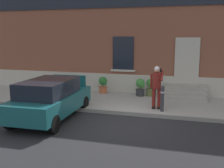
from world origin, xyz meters
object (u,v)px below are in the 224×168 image
(planter_olive, at_px, (151,87))
(planter_charcoal, at_px, (140,87))
(hatchback_car_teal, at_px, (51,98))
(bollard_near_person, at_px, (162,97))
(planter_cream, at_px, (69,82))
(person_on_phone, at_px, (157,85))
(planter_terracotta, at_px, (103,84))

(planter_olive, bearing_deg, planter_charcoal, -159.98)
(hatchback_car_teal, xyz_separation_m, planter_olive, (3.15, 4.33, -0.18))
(bollard_near_person, distance_m, planter_charcoal, 2.85)
(bollard_near_person, bearing_deg, hatchback_car_teal, -157.75)
(hatchback_car_teal, relative_size, planter_olive, 4.77)
(bollard_near_person, distance_m, planter_cream, 5.93)
(planter_cream, height_order, planter_charcoal, same)
(bollard_near_person, bearing_deg, planter_charcoal, 117.30)
(person_on_phone, xyz_separation_m, planter_cream, (-4.99, 2.44, -0.55))
(bollard_near_person, bearing_deg, person_on_phone, 131.25)
(hatchback_car_teal, xyz_separation_m, planter_terracotta, (0.68, 4.28, -0.18))
(person_on_phone, bearing_deg, planter_charcoal, 103.64)
(person_on_phone, bearing_deg, hatchback_car_teal, -163.95)
(person_on_phone, distance_m, planter_cream, 5.59)
(person_on_phone, relative_size, planter_terracotta, 2.04)
(planter_olive, bearing_deg, person_on_phone, -77.21)
(person_on_phone, height_order, planter_charcoal, person_on_phone)
(person_on_phone, distance_m, planter_olive, 2.53)
(planter_cream, relative_size, planter_terracotta, 1.00)
(planter_cream, xyz_separation_m, planter_olive, (4.45, -0.04, 0.00))
(planter_charcoal, relative_size, planter_olive, 1.00)
(bollard_near_person, height_order, planter_olive, bollard_near_person)
(bollard_near_person, height_order, planter_charcoal, bollard_near_person)
(hatchback_car_teal, xyz_separation_m, planter_cream, (-1.29, 4.37, -0.18))
(bollard_near_person, relative_size, planter_cream, 1.22)
(planter_terracotta, height_order, planter_charcoal, same)
(person_on_phone, xyz_separation_m, planter_charcoal, (-1.04, 2.23, -0.55))
(planter_cream, bearing_deg, planter_olive, -0.45)
(bollard_near_person, xyz_separation_m, planter_cream, (-5.26, 2.75, -0.11))
(bollard_near_person, xyz_separation_m, planter_olive, (-0.81, 2.71, -0.11))
(hatchback_car_teal, relative_size, bollard_near_person, 3.93)
(planter_terracotta, relative_size, planter_olive, 1.00)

